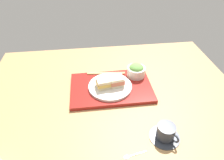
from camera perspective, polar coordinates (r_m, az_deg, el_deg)
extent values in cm
cube|color=tan|center=(113.69, -0.15, -3.41)|extent=(140.00, 100.00, 3.00)
cube|color=maroon|center=(112.73, -0.32, -2.15)|extent=(44.24, 29.06, 2.02)
cylinder|color=silver|center=(110.63, -0.51, -1.91)|extent=(23.66, 23.66, 1.38)
cube|color=beige|center=(110.40, 1.26, -1.09)|extent=(7.98, 6.98, 1.38)
cube|color=#CC6B4C|center=(109.19, 1.28, -0.29)|extent=(8.35, 7.10, 2.54)
cube|color=beige|center=(108.00, 1.29, 0.53)|extent=(7.98, 6.98, 1.38)
cube|color=beige|center=(109.18, -2.31, -1.59)|extent=(7.98, 6.98, 1.51)
cube|color=gold|center=(108.14, -2.33, -0.91)|extent=(8.53, 7.46, 1.84)
cube|color=beige|center=(107.11, -2.35, -0.21)|extent=(7.98, 6.98, 1.51)
cylinder|color=silver|center=(119.35, 6.75, 2.36)|extent=(10.61, 10.61, 5.43)
ellipsoid|color=#6BA84C|center=(117.81, 6.85, 3.44)|extent=(8.28, 8.28, 4.55)
cube|color=tan|center=(121.65, -1.67, 2.03)|extent=(22.44, 3.21, 0.70)
cube|color=tan|center=(120.93, -1.68, 1.79)|extent=(22.44, 3.21, 0.70)
cylinder|color=#333842|center=(93.62, 14.51, -15.09)|extent=(13.10, 13.10, 0.80)
cylinder|color=#333842|center=(90.94, 14.86, -13.74)|extent=(7.71, 7.71, 6.17)
cylinder|color=black|center=(88.91, 15.13, -12.65)|extent=(7.10, 7.10, 0.40)
torus|color=#333842|center=(89.68, 17.13, -15.33)|extent=(2.94, 4.03, 4.25)
cube|color=silver|center=(86.86, 6.92, -19.84)|extent=(8.53, 2.16, 0.50)
ellipsoid|color=silver|center=(85.65, 4.13, -20.64)|extent=(3.13, 2.50, 0.80)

